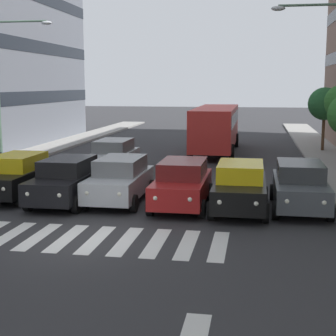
{
  "coord_description": "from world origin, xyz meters",
  "views": [
    {
      "loc": [
        -4.99,
        13.9,
        4.5
      ],
      "look_at": [
        -1.48,
        -6.45,
        1.12
      ],
      "focal_mm": 54.72,
      "sensor_mm": 36.0,
      "label": 1
    }
  ],
  "objects_px": {
    "car_0": "(300,186)",
    "street_lamp_right": "(6,78)",
    "car_2": "(182,183)",
    "street_lamp_left": "(335,77)",
    "bus_behind_traffic": "(216,125)",
    "car_5": "(17,175)",
    "car_row2_0": "(113,156)",
    "car_4": "(67,180)",
    "street_tree_3": "(324,104)",
    "car_3": "(120,179)",
    "car_1": "(240,187)"
  },
  "relations": [
    {
      "from": "car_0",
      "to": "street_lamp_right",
      "type": "bearing_deg",
      "value": -25.04
    },
    {
      "from": "car_2",
      "to": "street_lamp_left",
      "type": "bearing_deg",
      "value": -150.43
    },
    {
      "from": "car_0",
      "to": "car_2",
      "type": "xyz_separation_m",
      "value": [
        4.25,
        0.27,
        0.0
      ]
    },
    {
      "from": "bus_behind_traffic",
      "to": "street_lamp_right",
      "type": "relative_size",
      "value": 1.36
    },
    {
      "from": "car_5",
      "to": "car_row2_0",
      "type": "relative_size",
      "value": 1.0
    },
    {
      "from": "car_4",
      "to": "street_tree_3",
      "type": "xyz_separation_m",
      "value": [
        -11.49,
        -17.04,
        2.33
      ]
    },
    {
      "from": "street_lamp_left",
      "to": "street_lamp_right",
      "type": "xyz_separation_m",
      "value": [
        16.11,
        -3.88,
        0.06
      ]
    },
    {
      "from": "car_3",
      "to": "car_5",
      "type": "bearing_deg",
      "value": -2.07
    },
    {
      "from": "car_3",
      "to": "car_1",
      "type": "bearing_deg",
      "value": 172.6
    },
    {
      "from": "car_3",
      "to": "car_row2_0",
      "type": "bearing_deg",
      "value": -71.83
    },
    {
      "from": "bus_behind_traffic",
      "to": "car_1",
      "type": "bearing_deg",
      "value": 97.62
    },
    {
      "from": "car_4",
      "to": "street_lamp_left",
      "type": "relative_size",
      "value": 0.58
    },
    {
      "from": "car_2",
      "to": "car_3",
      "type": "height_order",
      "value": "same"
    },
    {
      "from": "car_row2_0",
      "to": "street_lamp_left",
      "type": "xyz_separation_m",
      "value": [
        -10.19,
        3.28,
        3.91
      ]
    },
    {
      "from": "car_5",
      "to": "street_lamp_right",
      "type": "distance_m",
      "value": 8.5
    },
    {
      "from": "car_row2_0",
      "to": "street_lamp_left",
      "type": "distance_m",
      "value": 11.4
    },
    {
      "from": "bus_behind_traffic",
      "to": "street_tree_3",
      "type": "xyz_separation_m",
      "value": [
        -7.05,
        -1.26,
        1.36
      ]
    },
    {
      "from": "street_lamp_right",
      "to": "car_0",
      "type": "bearing_deg",
      "value": 154.96
    },
    {
      "from": "car_3",
      "to": "car_row2_0",
      "type": "distance_m",
      "value": 6.47
    },
    {
      "from": "car_3",
      "to": "car_4",
      "type": "bearing_deg",
      "value": 13.98
    },
    {
      "from": "car_1",
      "to": "car_3",
      "type": "relative_size",
      "value": 1.0
    },
    {
      "from": "car_0",
      "to": "street_lamp_right",
      "type": "height_order",
      "value": "street_lamp_right"
    },
    {
      "from": "car_4",
      "to": "bus_behind_traffic",
      "type": "relative_size",
      "value": 0.42
    },
    {
      "from": "street_lamp_left",
      "to": "street_tree_3",
      "type": "xyz_separation_m",
      "value": [
        -1.35,
        -13.69,
        -1.57
      ]
    },
    {
      "from": "car_0",
      "to": "street_lamp_left",
      "type": "relative_size",
      "value": 0.58
    },
    {
      "from": "car_0",
      "to": "street_tree_3",
      "type": "distance_m",
      "value": 17.05
    },
    {
      "from": "car_0",
      "to": "street_lamp_right",
      "type": "relative_size",
      "value": 0.58
    },
    {
      "from": "car_5",
      "to": "car_row2_0",
      "type": "distance_m",
      "value": 6.42
    },
    {
      "from": "car_4",
      "to": "car_3",
      "type": "bearing_deg",
      "value": -166.02
    },
    {
      "from": "car_0",
      "to": "street_lamp_right",
      "type": "distance_m",
      "value": 16.66
    },
    {
      "from": "car_1",
      "to": "car_5",
      "type": "distance_m",
      "value": 8.95
    },
    {
      "from": "car_0",
      "to": "street_lamp_left",
      "type": "distance_m",
      "value": 5.12
    },
    {
      "from": "car_5",
      "to": "street_lamp_left",
      "type": "relative_size",
      "value": 0.58
    },
    {
      "from": "car_2",
      "to": "car_4",
      "type": "relative_size",
      "value": 1.0
    },
    {
      "from": "bus_behind_traffic",
      "to": "car_5",
      "type": "bearing_deg",
      "value": 65.83
    },
    {
      "from": "car_1",
      "to": "street_lamp_right",
      "type": "height_order",
      "value": "street_lamp_right"
    },
    {
      "from": "car_4",
      "to": "street_tree_3",
      "type": "height_order",
      "value": "street_tree_3"
    },
    {
      "from": "car_2",
      "to": "car_row2_0",
      "type": "xyz_separation_m",
      "value": [
        4.49,
        -6.52,
        0.0
      ]
    },
    {
      "from": "car_4",
      "to": "car_5",
      "type": "relative_size",
      "value": 1.0
    },
    {
      "from": "car_3",
      "to": "street_lamp_right",
      "type": "relative_size",
      "value": 0.58
    },
    {
      "from": "bus_behind_traffic",
      "to": "street_lamp_left",
      "type": "bearing_deg",
      "value": 114.65
    },
    {
      "from": "car_3",
      "to": "car_5",
      "type": "distance_m",
      "value": 4.32
    },
    {
      "from": "car_2",
      "to": "car_4",
      "type": "bearing_deg",
      "value": 1.56
    },
    {
      "from": "street_lamp_left",
      "to": "car_1",
      "type": "bearing_deg",
      "value": 44.11
    },
    {
      "from": "car_row2_0",
      "to": "street_tree_3",
      "type": "distance_m",
      "value": 15.72
    },
    {
      "from": "car_0",
      "to": "car_5",
      "type": "xyz_separation_m",
      "value": [
        11.04,
        -0.25,
        0.0
      ]
    },
    {
      "from": "bus_behind_traffic",
      "to": "car_3",
      "type": "bearing_deg",
      "value": 80.81
    },
    {
      "from": "car_row2_0",
      "to": "car_1",
      "type": "bearing_deg",
      "value": 134.46
    },
    {
      "from": "car_1",
      "to": "car_4",
      "type": "relative_size",
      "value": 1.0
    },
    {
      "from": "street_lamp_left",
      "to": "street_lamp_right",
      "type": "height_order",
      "value": "street_lamp_right"
    }
  ]
}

